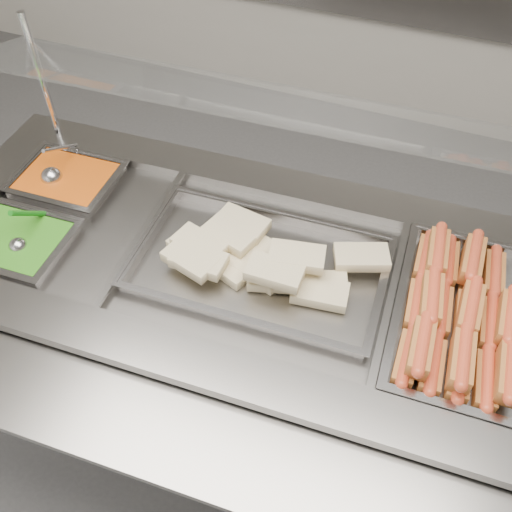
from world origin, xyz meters
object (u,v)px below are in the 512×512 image
at_px(pan_wraps, 259,268).
at_px(steam_counter, 242,344).
at_px(ladle, 53,176).
at_px(sneeze_guard, 265,104).
at_px(serving_spoon, 20,240).
at_px(pan_hotdogs, 462,324).

bearing_deg(pan_wraps, steam_counter, -177.10).
distance_m(pan_wraps, ladle, 0.73).
bearing_deg(pan_wraps, ladle, 172.96).
xyz_separation_m(sneeze_guard, serving_spoon, (-0.58, -0.39, -0.34)).
bearing_deg(serving_spoon, pan_wraps, 15.42).
xyz_separation_m(pan_hotdogs, serving_spoon, (-1.19, -0.21, 0.05)).
relative_size(pan_hotdogs, ladle, 2.89).
xyz_separation_m(pan_hotdogs, pan_wraps, (-0.55, -0.03, 0.01)).
distance_m(sneeze_guard, serving_spoon, 0.78).
bearing_deg(ladle, pan_hotdogs, -2.79).
relative_size(steam_counter, sneeze_guard, 1.15).
distance_m(pan_hotdogs, serving_spoon, 1.21).
bearing_deg(serving_spoon, steam_counter, 16.60).
relative_size(sneeze_guard, pan_hotdogs, 2.93).
xyz_separation_m(ladle, serving_spoon, (0.08, -0.27, 0.00)).
xyz_separation_m(sneeze_guard, pan_wraps, (0.07, -0.21, -0.38)).
height_order(steam_counter, pan_wraps, pan_wraps).
height_order(steam_counter, ladle, ladle).
relative_size(steam_counter, ladle, 9.78).
height_order(pan_hotdogs, ladle, ladle).
bearing_deg(pan_wraps, serving_spoon, -164.58).
height_order(sneeze_guard, pan_wraps, sneeze_guard).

